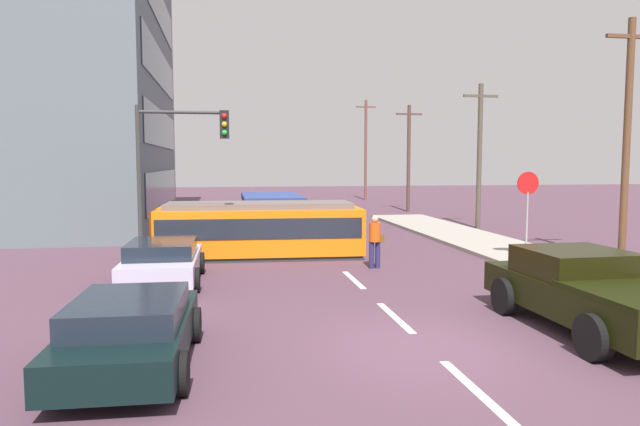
% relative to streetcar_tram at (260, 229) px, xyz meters
% --- Properties ---
extents(ground_plane, '(120.00, 120.00, 0.00)m').
position_rel_streetcar_tram_xyz_m(ground_plane, '(2.38, -0.48, -0.99)').
color(ground_plane, '#4F3442').
extents(sidewalk_curb_right, '(3.20, 36.00, 0.14)m').
position_rel_streetcar_tram_xyz_m(sidewalk_curb_right, '(9.18, -4.48, -0.92)').
color(sidewalk_curb_right, '#9D958A').
rests_on(sidewalk_curb_right, ground).
extents(lane_stripe_0, '(0.16, 2.40, 0.01)m').
position_rel_streetcar_tram_xyz_m(lane_stripe_0, '(2.38, -12.48, -0.99)').
color(lane_stripe_0, silver).
rests_on(lane_stripe_0, ground).
extents(lane_stripe_1, '(0.16, 2.40, 0.01)m').
position_rel_streetcar_tram_xyz_m(lane_stripe_1, '(2.38, -8.48, -0.99)').
color(lane_stripe_1, silver).
rests_on(lane_stripe_1, ground).
extents(lane_stripe_2, '(0.16, 2.40, 0.01)m').
position_rel_streetcar_tram_xyz_m(lane_stripe_2, '(2.38, -4.48, -0.99)').
color(lane_stripe_2, silver).
rests_on(lane_stripe_2, ground).
extents(lane_stripe_3, '(0.16, 2.40, 0.01)m').
position_rel_streetcar_tram_xyz_m(lane_stripe_3, '(2.38, 6.00, -0.99)').
color(lane_stripe_3, silver).
rests_on(lane_stripe_3, ground).
extents(lane_stripe_4, '(0.16, 2.40, 0.01)m').
position_rel_streetcar_tram_xyz_m(lane_stripe_4, '(2.38, 12.00, -0.99)').
color(lane_stripe_4, silver).
rests_on(lane_stripe_4, ground).
extents(corner_building, '(14.70, 16.56, 22.40)m').
position_rel_streetcar_tram_xyz_m(corner_building, '(-11.82, 11.71, 10.21)').
color(corner_building, slate).
rests_on(corner_building, ground).
extents(streetcar_tram, '(7.24, 2.84, 1.93)m').
position_rel_streetcar_tram_xyz_m(streetcar_tram, '(0.00, 0.00, 0.00)').
color(streetcar_tram, orange).
rests_on(streetcar_tram, ground).
extents(city_bus, '(2.57, 5.21, 1.91)m').
position_rel_streetcar_tram_xyz_m(city_bus, '(0.82, 4.99, 0.10)').
color(city_bus, navy).
rests_on(city_bus, ground).
extents(pedestrian_crossing, '(0.50, 0.36, 1.67)m').
position_rel_streetcar_tram_xyz_m(pedestrian_crossing, '(3.44, -2.84, -0.05)').
color(pedestrian_crossing, '#27234E').
rests_on(pedestrian_crossing, ground).
extents(pickup_truck_parked, '(2.33, 5.03, 1.55)m').
position_rel_streetcar_tram_xyz_m(pickup_truck_parked, '(5.86, -10.07, -0.20)').
color(pickup_truck_parked, black).
rests_on(pickup_truck_parked, ground).
extents(parked_sedan_near, '(2.11, 4.20, 1.19)m').
position_rel_streetcar_tram_xyz_m(parked_sedan_near, '(-2.72, -10.73, -0.37)').
color(parked_sedan_near, black).
rests_on(parked_sedan_near, ground).
extents(parked_sedan_mid, '(2.14, 4.19, 1.19)m').
position_rel_streetcar_tram_xyz_m(parked_sedan_mid, '(-2.90, -4.10, -0.37)').
color(parked_sedan_mid, '#B9B1CD').
rests_on(parked_sedan_mid, ground).
extents(stop_sign, '(0.76, 0.07, 2.88)m').
position_rel_streetcar_tram_xyz_m(stop_sign, '(8.80, -2.43, 1.20)').
color(stop_sign, gray).
rests_on(stop_sign, sidewalk_curb_right).
extents(traffic_light_mast, '(2.74, 0.33, 5.02)m').
position_rel_streetcar_tram_xyz_m(traffic_light_mast, '(-2.63, -2.40, 2.52)').
color(traffic_light_mast, '#333333').
rests_on(traffic_light_mast, ground).
extents(utility_pole_near, '(1.80, 0.24, 8.01)m').
position_rel_streetcar_tram_xyz_m(utility_pole_near, '(11.95, -3.00, 3.19)').
color(utility_pole_near, brown).
rests_on(utility_pole_near, ground).
extents(utility_pole_mid, '(1.80, 0.24, 7.23)m').
position_rel_streetcar_tram_xyz_m(utility_pole_mid, '(11.45, 7.01, 2.80)').
color(utility_pole_mid, '#4B4437').
rests_on(utility_pole_mid, ground).
extents(utility_pole_far, '(1.80, 0.24, 7.17)m').
position_rel_streetcar_tram_xyz_m(utility_pole_far, '(11.10, 17.17, 2.77)').
color(utility_pole_far, '#4D3631').
rests_on(utility_pole_far, ground).
extents(utility_pole_distant, '(1.80, 0.24, 8.83)m').
position_rel_streetcar_tram_xyz_m(utility_pole_distant, '(11.20, 29.55, 3.60)').
color(utility_pole_distant, brown).
rests_on(utility_pole_distant, ground).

